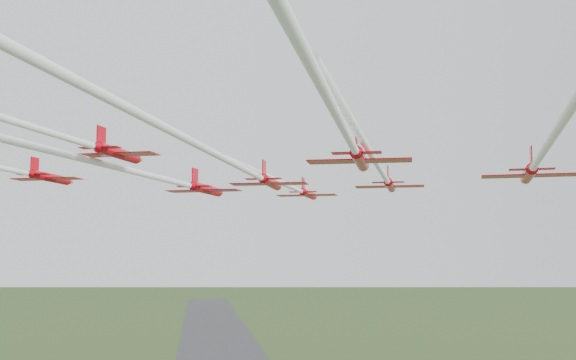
{
  "coord_description": "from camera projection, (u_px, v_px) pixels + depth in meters",
  "views": [
    {
      "loc": [
        -11.41,
        -83.0,
        41.34
      ],
      "look_at": [
        -0.98,
        -0.91,
        50.21
      ],
      "focal_mm": 45.0,
      "sensor_mm": 36.0,
      "label": 1
    }
  ],
  "objects": [
    {
      "name": "jet_row3_mid",
      "position": [
        223.0,
        158.0,
        55.53
      ],
      "size": [
        21.94,
        63.66,
        2.35
      ],
      "rotation": [
        0.0,
        0.0,
        -0.3
      ],
      "color": "red"
    },
    {
      "name": "jet_row4_right",
      "position": [
        338.0,
        116.0,
        40.97
      ],
      "size": [
        22.3,
        64.8,
        2.54
      ],
      "rotation": [
        0.0,
        0.0,
        -0.29
      ],
      "color": "red"
    },
    {
      "name": "jet_row2_right",
      "position": [
        380.0,
        169.0,
        72.8
      ],
      "size": [
        23.22,
        61.77,
        2.53
      ],
      "rotation": [
        0.0,
        0.0,
        -0.32
      ],
      "color": "red"
    },
    {
      "name": "jet_row2_left",
      "position": [
        156.0,
        177.0,
        77.48
      ],
      "size": [
        25.13,
        57.38,
        2.81
      ],
      "rotation": [
        0.0,
        0.0,
        -0.38
      ],
      "color": "red"
    },
    {
      "name": "jet_row4_left",
      "position": [
        37.0,
        128.0,
        52.34
      ],
      "size": [
        20.2,
        49.72,
        2.36
      ],
      "rotation": [
        0.0,
        0.0,
        -0.35
      ],
      "color": "red"
    },
    {
      "name": "jet_lead",
      "position": [
        294.0,
        188.0,
        93.73
      ],
      "size": [
        17.99,
        43.21,
        2.53
      ],
      "rotation": [
        0.0,
        0.0,
        -0.35
      ],
      "color": "red"
    },
    {
      "name": "jet_row3_right",
      "position": [
        546.0,
        148.0,
        55.81
      ],
      "size": [
        28.43,
        65.31,
        2.83
      ],
      "rotation": [
        0.0,
        0.0,
        -0.38
      ],
      "color": "red"
    }
  ]
}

